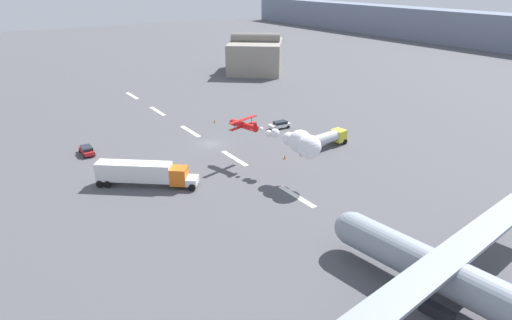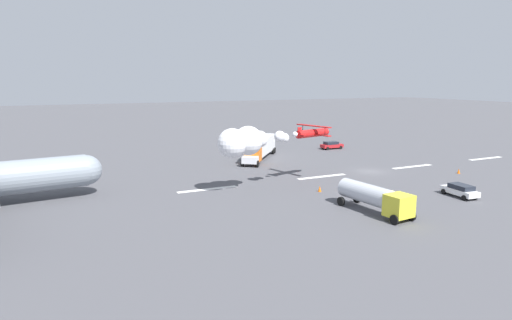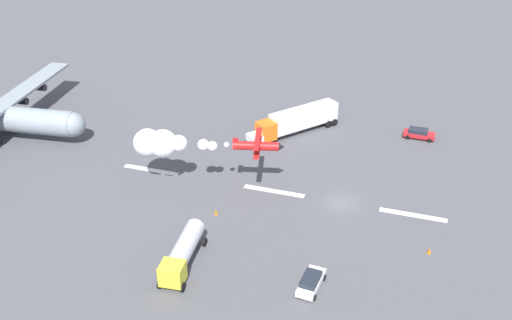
{
  "view_description": "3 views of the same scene",
  "coord_description": "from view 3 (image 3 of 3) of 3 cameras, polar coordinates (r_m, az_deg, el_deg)",
  "views": [
    {
      "loc": [
        70.82,
        -37.16,
        30.04
      ],
      "look_at": [
        18.75,
        -2.15,
        3.66
      ],
      "focal_mm": 31.18,
      "sensor_mm": 36.0,
      "label": 1
    },
    {
      "loc": [
        44.26,
        52.35,
        13.87
      ],
      "look_at": [
        19.34,
        0.0,
        3.29
      ],
      "focal_mm": 30.94,
      "sensor_mm": 36.0,
      "label": 2
    },
    {
      "loc": [
        -8.95,
        61.95,
        40.61
      ],
      "look_at": [
        10.95,
        0.68,
        4.56
      ],
      "focal_mm": 41.56,
      "sensor_mm": 36.0,
      "label": 3
    }
  ],
  "objects": [
    {
      "name": "runway_stripe_3",
      "position": [
        76.15,
        1.74,
        -3.01
      ],
      "size": [
        8.0,
        0.9,
        0.01
      ],
      "primitive_type": "cube",
      "color": "white",
      "rests_on": "ground"
    },
    {
      "name": "traffic_cone_far",
      "position": [
        71.67,
        -3.87,
        -5.0
      ],
      "size": [
        0.44,
        0.44,
        0.75
      ],
      "primitive_type": "cone",
      "color": "orange",
      "rests_on": "ground"
    },
    {
      "name": "fuel_tanker_truck",
      "position": [
        63.43,
        -7.08,
        -8.83
      ],
      "size": [
        3.55,
        9.15,
        2.9
      ],
      "color": "yellow",
      "rests_on": "ground"
    },
    {
      "name": "runway_stripe_2",
      "position": [
        74.07,
        14.88,
        -5.14
      ],
      "size": [
        8.0,
        0.9,
        0.01
      ],
      "primitive_type": "cube",
      "color": "white",
      "rests_on": "ground"
    },
    {
      "name": "followme_car_yellow",
      "position": [
        92.03,
        15.42,
        2.49
      ],
      "size": [
        4.61,
        2.08,
        1.52
      ],
      "color": "#B21E23",
      "rests_on": "ground"
    },
    {
      "name": "stunt_biplane_red",
      "position": [
        74.51,
        -8.59,
        1.58
      ],
      "size": [
        18.63,
        7.86,
        3.8
      ],
      "color": "red"
    },
    {
      "name": "ground_plane",
      "position": [
        74.61,
        8.21,
        -4.09
      ],
      "size": [
        440.0,
        440.0,
        0.0
      ],
      "primitive_type": "plane",
      "color": "#4C4C51",
      "rests_on": "ground"
    },
    {
      "name": "semi_truck_orange",
      "position": [
        90.0,
        3.89,
        3.85
      ],
      "size": [
        11.86,
        13.74,
        3.7
      ],
      "color": "silver",
      "rests_on": "ground"
    },
    {
      "name": "cargo_transport_plane",
      "position": [
        95.28,
        -22.79,
        3.81
      ],
      "size": [
        24.59,
        37.66,
        11.03
      ],
      "color": "gray",
      "rests_on": "ground"
    },
    {
      "name": "traffic_cone_near",
      "position": [
        68.13,
        16.34,
        -8.36
      ],
      "size": [
        0.44,
        0.44,
        0.75
      ],
      "primitive_type": "cone",
      "color": "orange",
      "rests_on": "ground"
    },
    {
      "name": "airport_staff_sedan",
      "position": [
        61.09,
        5.32,
        -11.58
      ],
      "size": [
        2.35,
        4.72,
        1.52
      ],
      "color": "white",
      "rests_on": "ground"
    },
    {
      "name": "runway_stripe_4",
      "position": [
        82.0,
        -10.06,
        -0.95
      ],
      "size": [
        8.0,
        0.9,
        0.01
      ],
      "primitive_type": "cube",
      "color": "white",
      "rests_on": "ground"
    }
  ]
}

